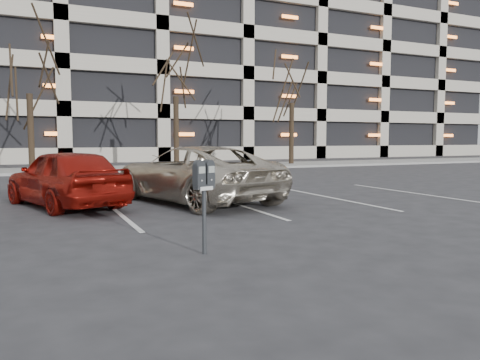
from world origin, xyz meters
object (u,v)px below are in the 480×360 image
object	(u,v)px
tree_c	(175,52)
tree_d	(292,64)
suv_silver	(194,174)
car_red	(65,178)
parking_meter	(204,184)
tree_b	(27,45)

from	to	relation	value
tree_c	tree_d	world-z (taller)	tree_c
suv_silver	car_red	size ratio (longest dim) A/B	1.37
parking_meter	suv_silver	distance (m)	5.39
tree_d	suv_silver	distance (m)	17.35
tree_c	car_red	bearing A→B (deg)	-116.77
tree_c	parking_meter	distance (m)	19.41
suv_silver	tree_d	bearing A→B (deg)	-143.74
car_red	suv_silver	bearing A→B (deg)	154.54
tree_b	car_red	distance (m)	13.62
car_red	tree_c	bearing A→B (deg)	-135.77
tree_d	suv_silver	xyz separation A→B (m)	(-10.36, -12.92, -5.19)
tree_c	suv_silver	distance (m)	14.39
suv_silver	tree_b	bearing A→B (deg)	-89.27
tree_d	car_red	size ratio (longest dim) A/B	2.05
tree_c	parking_meter	world-z (taller)	tree_c
tree_b	car_red	world-z (taller)	tree_b
tree_d	suv_silver	bearing A→B (deg)	-128.72
suv_silver	car_red	world-z (taller)	suv_silver
tree_b	suv_silver	bearing A→B (deg)	-74.24
tree_b	car_red	xyz separation A→B (m)	(0.65, -12.58, -5.19)
tree_c	tree_d	distance (m)	7.00
parking_meter	car_red	bearing A→B (deg)	82.97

